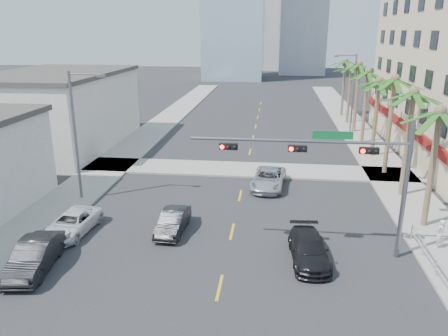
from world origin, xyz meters
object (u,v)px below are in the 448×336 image
object	(u,v)px
car_lane_center	(268,179)
pedestrian	(440,234)
car_parked_mid	(34,256)
car_parked_far	(72,223)
traffic_signal_mast	(342,164)
car_lane_left	(173,222)
car_lane_right	(309,249)

from	to	relation	value
car_lane_center	pedestrian	world-z (taller)	pedestrian
car_parked_mid	car_parked_far	world-z (taller)	car_parked_mid
traffic_signal_mast	car_parked_mid	world-z (taller)	traffic_signal_mast
car_parked_mid	car_lane_center	xyz separation A→B (m)	(11.40, 13.44, -0.06)
car_lane_left	car_parked_mid	bearing A→B (deg)	-137.06
traffic_signal_mast	pedestrian	xyz separation A→B (m)	(5.68, 1.10, -4.09)
car_parked_far	car_lane_right	xyz separation A→B (m)	(13.71, -1.66, 0.03)
car_lane_left	car_lane_right	world-z (taller)	car_lane_right
car_parked_mid	car_lane_left	xyz separation A→B (m)	(5.89, 5.08, -0.11)
car_lane_center	pedestrian	size ratio (longest dim) A/B	3.09
car_lane_center	traffic_signal_mast	bearing A→B (deg)	-63.19
car_lane_center	car_lane_left	bearing A→B (deg)	-117.31
traffic_signal_mast	car_parked_mid	bearing A→B (deg)	-167.26
car_lane_right	car_lane_center	bearing A→B (deg)	97.57
car_parked_far	car_lane_center	distance (m)	14.70
traffic_signal_mast	pedestrian	size ratio (longest dim) A/B	6.76
car_lane_center	pedestrian	xyz separation A→B (m)	(9.46, -8.91, 0.27)
pedestrian	car_lane_right	bearing A→B (deg)	-18.44
car_parked_far	car_lane_left	xyz separation A→B (m)	(5.89, 0.92, 0.02)
car_lane_left	car_lane_center	distance (m)	10.01
car_parked_far	car_lane_right	distance (m)	13.81
traffic_signal_mast	car_lane_left	world-z (taller)	traffic_signal_mast
car_parked_mid	car_lane_left	bearing A→B (deg)	33.32
car_lane_left	car_lane_center	world-z (taller)	car_lane_center
car_lane_left	car_lane_center	size ratio (longest dim) A/B	0.78
car_parked_mid	car_lane_left	size ratio (longest dim) A/B	1.17
car_parked_far	car_lane_left	distance (m)	5.96
car_parked_far	car_lane_left	world-z (taller)	car_lane_left
car_parked_mid	car_lane_right	world-z (taller)	car_parked_mid
traffic_signal_mast	car_lane_right	bearing A→B (deg)	-147.83
car_parked_mid	car_parked_far	xyz separation A→B (m)	(0.00, 4.16, -0.13)
traffic_signal_mast	pedestrian	distance (m)	7.08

